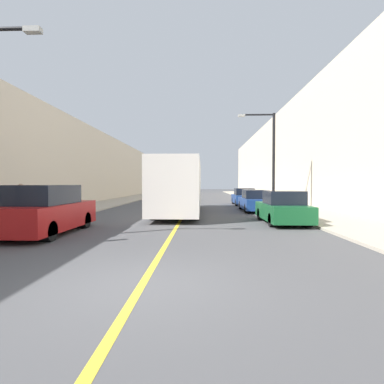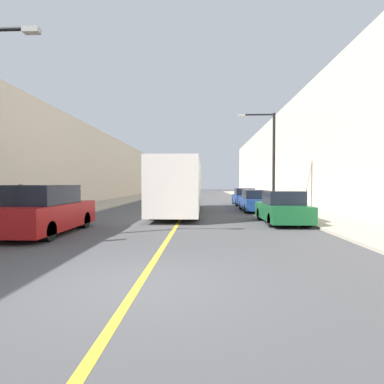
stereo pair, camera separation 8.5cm
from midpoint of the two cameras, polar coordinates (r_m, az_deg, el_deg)
The scene contains 13 objects.
ground_plane at distance 5.88m, azimuth -10.06°, elevation -17.19°, with size 200.00×200.00×0.00m, color #474749.
sidewalk_left at distance 36.62m, azimuth -12.24°, elevation -1.33°, with size 3.69×72.00×0.11m, color #A89E8C.
sidewalk_right at distance 36.11m, azimuth 12.62°, elevation -1.37°, with size 3.69×72.00×0.11m, color #A89E8C.
building_row_left at distance 37.75m, azimuth -17.95°, elevation 4.33°, with size 4.00×72.00×7.51m, color beige.
building_row_right at distance 37.10m, azimuth 18.55°, elevation 6.32°, with size 4.00×72.00×10.02m, color beige.
road_center_line at distance 35.51m, azimuth 0.10°, elevation -1.47°, with size 0.16×72.00×0.01m, color gold.
bus at distance 18.97m, azimuth -2.49°, elevation 1.10°, with size 2.59×10.91×3.25m.
parked_suv_left at distance 12.50m, azimuth -26.02°, elevation -3.32°, with size 1.88×4.82×1.84m.
car_right_near at distance 14.91m, azimuth 16.72°, elevation -3.08°, with size 1.82×4.23×1.55m.
car_right_mid at distance 21.09m, azimuth 11.76°, elevation -1.77°, with size 1.77×4.66×1.48m.
car_right_far at distance 27.05m, azimuth 9.74°, elevation -1.02°, with size 1.79×4.36×1.50m.
street_lamp_right at distance 22.51m, azimuth 14.55°, elevation 7.10°, with size 2.68×0.24×6.87m.
pedestrian at distance 16.58m, azimuth -29.93°, elevation -1.59°, with size 0.39×0.25×1.79m.
Camera 1 is at (1.13, -5.45, 1.89)m, focal length 28.00 mm.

